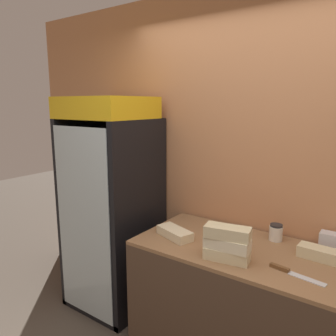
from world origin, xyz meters
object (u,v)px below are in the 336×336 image
(sandwich_flat_right, at_px, (175,233))
(chefs_knife, at_px, (289,271))
(sandwich_stack_middle, at_px, (227,243))
(sandwich_stack_top, at_px, (228,232))
(condiment_jar, at_px, (276,232))
(napkin_dispenser, at_px, (329,241))
(sandwich_flat_left, at_px, (320,254))
(sandwich_stack_bottom, at_px, (227,254))
(beverage_cooler, at_px, (115,195))

(sandwich_flat_right, distance_m, chefs_knife, 0.82)
(chefs_knife, bearing_deg, sandwich_flat_right, 176.95)
(sandwich_stack_middle, bearing_deg, sandwich_stack_top, 0.00)
(condiment_jar, height_order, napkin_dispenser, napkin_dispenser)
(sandwich_flat_left, relative_size, condiment_jar, 2.22)
(sandwich_stack_bottom, bearing_deg, sandwich_flat_right, 167.08)
(sandwich_flat_left, xyz_separation_m, condiment_jar, (-0.32, 0.13, 0.02))
(beverage_cooler, height_order, sandwich_stack_bottom, beverage_cooler)
(sandwich_stack_top, height_order, chefs_knife, sandwich_stack_top)
(sandwich_stack_bottom, xyz_separation_m, condiment_jar, (0.15, 0.48, 0.02))
(sandwich_stack_bottom, xyz_separation_m, sandwich_flat_right, (-0.46, 0.11, -0.00))
(sandwich_flat_left, xyz_separation_m, sandwich_flat_right, (-0.93, -0.24, -0.00))
(sandwich_flat_left, bearing_deg, chefs_knife, -110.91)
(sandwich_flat_left, relative_size, chefs_knife, 0.81)
(sandwich_flat_right, xyz_separation_m, condiment_jar, (0.61, 0.37, 0.03))
(sandwich_flat_left, bearing_deg, napkin_dispenser, 83.46)
(sandwich_stack_bottom, height_order, sandwich_stack_middle, sandwich_stack_middle)
(sandwich_flat_left, distance_m, napkin_dispenser, 0.18)
(sandwich_stack_middle, distance_m, sandwich_flat_right, 0.48)
(beverage_cooler, height_order, condiment_jar, beverage_cooler)
(sandwich_flat_right, bearing_deg, beverage_cooler, 166.37)
(sandwich_stack_middle, relative_size, sandwich_stack_top, 0.98)
(condiment_jar, xyz_separation_m, napkin_dispenser, (0.33, 0.04, 0.00))
(condiment_jar, bearing_deg, sandwich_stack_bottom, -107.88)
(sandwich_stack_middle, relative_size, sandwich_flat_right, 0.92)
(sandwich_stack_bottom, distance_m, sandwich_flat_left, 0.58)
(chefs_knife, bearing_deg, sandwich_flat_left, 69.09)
(sandwich_stack_bottom, relative_size, sandwich_flat_left, 1.12)
(beverage_cooler, xyz_separation_m, chefs_knife, (1.59, -0.23, -0.14))
(beverage_cooler, xyz_separation_m, sandwich_flat_right, (0.77, -0.19, -0.12))
(chefs_knife, xyz_separation_m, napkin_dispenser, (0.13, 0.46, 0.05))
(sandwich_stack_middle, relative_size, sandwich_flat_left, 1.10)
(sandwich_stack_middle, bearing_deg, beverage_cooler, 166.63)
(sandwich_flat_right, height_order, napkin_dispenser, napkin_dispenser)
(sandwich_stack_top, xyz_separation_m, napkin_dispenser, (0.49, 0.52, -0.12))
(sandwich_stack_middle, relative_size, condiment_jar, 2.45)
(sandwich_stack_middle, xyz_separation_m, sandwich_flat_left, (0.47, 0.35, -0.07))
(sandwich_flat_right, relative_size, napkin_dispenser, 2.59)
(beverage_cooler, bearing_deg, sandwich_flat_right, -13.63)
(sandwich_flat_left, relative_size, sandwich_flat_right, 0.84)
(sandwich_stack_bottom, relative_size, sandwich_stack_top, 0.99)
(sandwich_stack_middle, bearing_deg, condiment_jar, 72.12)
(sandwich_stack_middle, bearing_deg, chefs_knife, 9.76)
(sandwich_stack_middle, height_order, sandwich_flat_left, sandwich_stack_middle)
(beverage_cooler, xyz_separation_m, sandwich_stack_middle, (1.23, -0.29, -0.04))
(sandwich_flat_right, bearing_deg, sandwich_stack_bottom, -12.92)
(sandwich_stack_top, xyz_separation_m, condiment_jar, (0.15, 0.48, -0.12))
(beverage_cooler, distance_m, condiment_jar, 1.40)
(condiment_jar, relative_size, napkin_dispenser, 0.98)
(sandwich_stack_middle, xyz_separation_m, sandwich_stack_top, (0.00, 0.00, 0.07))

